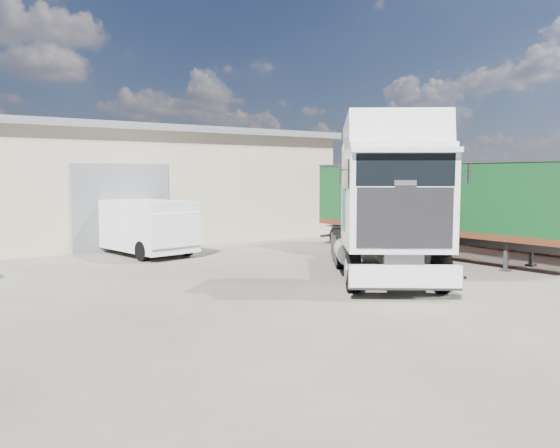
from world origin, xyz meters
TOP-DOWN VIEW (x-y plane):
  - ground at (0.00, 0.00)m, footprint 120.00×120.00m
  - brick_boundary_wall at (11.50, 6.00)m, footprint 0.35×26.00m
  - tractor_unit at (2.49, -0.96)m, footprint 6.24×7.34m
  - box_trailer at (7.54, 1.95)m, footprint 3.19×10.94m
  - panel_van at (-1.59, 8.57)m, footprint 3.12×5.54m

SIDE VIEW (x-z plane):
  - ground at x=0.00m, z-range 0.00..0.00m
  - panel_van at x=-1.59m, z-range 0.04..2.17m
  - brick_boundary_wall at x=11.50m, z-range 0.00..2.50m
  - tractor_unit at x=2.49m, z-range -0.38..4.44m
  - box_trailer at x=7.54m, z-range 0.39..3.98m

